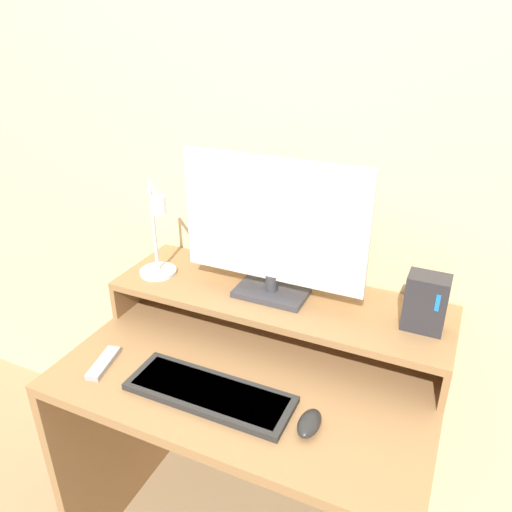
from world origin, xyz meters
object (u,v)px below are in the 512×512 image
Objects in this scene: keyboard at (209,393)px; desk_lamp at (157,243)px; remote_control at (104,363)px; mouse at (309,423)px; monitor at (273,228)px; router_dock at (426,303)px.

desk_lamp is at bearing 139.60° from keyboard.
mouse is at bearing 1.48° from remote_control.
desk_lamp is at bearing 89.12° from remote_control.
monitor is 0.53m from mouse.
mouse is at bearing -24.95° from desk_lamp.
mouse is at bearing -54.37° from monitor.
router_dock is at bearing 36.71° from keyboard.
keyboard is at bearing -143.29° from router_dock.
desk_lamp is at bearing -175.02° from router_dock.
desk_lamp is 3.26× the size of mouse.
remote_control is (-0.00, -0.30, -0.25)m from desk_lamp.
desk_lamp is 0.80m from router_dock.
keyboard is at bearing 179.92° from mouse.
mouse reaches higher than remote_control.
monitor is 0.61m from remote_control.
desk_lamp reaches higher than keyboard.
monitor is 0.46m from router_dock.
remote_control is at bearing -90.88° from desk_lamp.
router_dock is 0.44m from mouse.
mouse is at bearing -119.13° from router_dock.
keyboard is (0.33, -0.28, -0.25)m from desk_lamp.
mouse reaches higher than keyboard.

